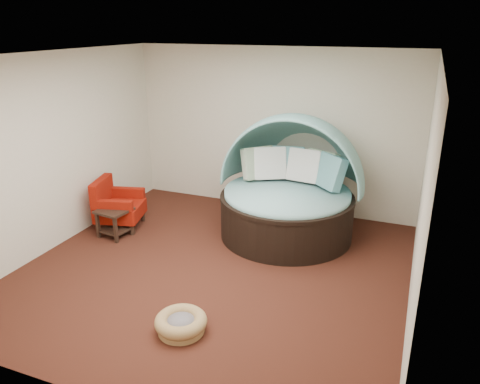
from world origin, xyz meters
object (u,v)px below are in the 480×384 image
at_px(pet_basket, 181,323).
at_px(red_armchair, 117,205).
at_px(side_table, 115,219).
at_px(canopy_daybed, 290,180).

xyz_separation_m(pet_basket, red_armchair, (-2.28, 2.07, 0.27)).
height_order(pet_basket, side_table, side_table).
distance_m(pet_basket, side_table, 2.76).
height_order(canopy_daybed, side_table, canopy_daybed).
height_order(canopy_daybed, pet_basket, canopy_daybed).
bearing_deg(side_table, red_armchair, 120.18).
distance_m(canopy_daybed, red_armchair, 2.81).
bearing_deg(canopy_daybed, side_table, -157.07).
distance_m(red_armchair, side_table, 0.36).
bearing_deg(canopy_daybed, pet_basket, -98.69).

